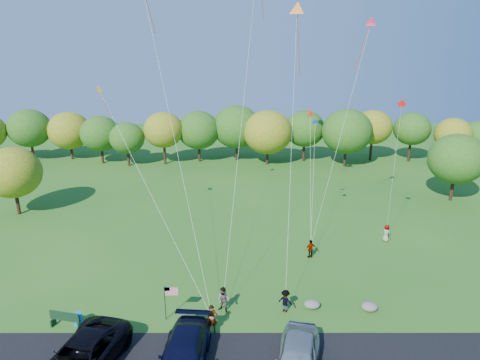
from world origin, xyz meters
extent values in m
plane|color=#245A19|center=(0.00, 0.00, 0.00)|extent=(140.00, 140.00, 0.00)
cylinder|color=#331F12|center=(-29.79, 36.76, 1.33)|extent=(0.36, 0.36, 2.67)
ellipsoid|color=#40691A|center=(-29.79, 36.76, 4.84)|extent=(6.70, 6.70, 6.03)
cylinder|color=#331F12|center=(-24.22, 38.82, 1.48)|extent=(0.36, 0.36, 2.96)
ellipsoid|color=#40691A|center=(-24.22, 38.82, 5.25)|extent=(7.07, 7.07, 6.36)
cylinder|color=#331F12|center=(-19.62, 37.55, 1.34)|extent=(0.36, 0.36, 2.69)
ellipsoid|color=#205316|center=(-19.62, 37.55, 4.33)|extent=(5.07, 5.07, 4.56)
cylinder|color=#331F12|center=(-14.70, 39.29, 1.31)|extent=(0.36, 0.36, 2.61)
ellipsoid|color=#40691A|center=(-14.70, 39.29, 4.57)|extent=(6.02, 6.02, 5.41)
cylinder|color=#331F12|center=(-10.17, 38.41, 1.51)|extent=(0.36, 0.36, 3.02)
ellipsoid|color=#40691A|center=(-10.17, 38.41, 4.98)|extent=(6.04, 6.04, 5.44)
cylinder|color=#331F12|center=(-4.73, 37.29, 1.44)|extent=(0.36, 0.36, 2.88)
ellipsoid|color=#205316|center=(-4.73, 37.29, 4.62)|extent=(5.33, 5.33, 4.80)
cylinder|color=#331F12|center=(-0.75, 36.02, 1.56)|extent=(0.36, 0.36, 3.11)
ellipsoid|color=#40691A|center=(-0.75, 36.02, 4.85)|extent=(5.35, 5.35, 4.81)
cylinder|color=#331F12|center=(5.59, 36.48, 1.60)|extent=(0.36, 0.36, 3.20)
ellipsoid|color=#40691A|center=(5.59, 36.48, 5.47)|extent=(6.99, 6.99, 6.29)
cylinder|color=#331F12|center=(10.40, 37.63, 1.60)|extent=(0.36, 0.36, 3.19)
ellipsoid|color=#205316|center=(10.40, 37.63, 5.38)|extent=(6.73, 6.73, 6.06)
cylinder|color=#331F12|center=(15.41, 36.29, 1.55)|extent=(0.36, 0.36, 3.09)
ellipsoid|color=#40691A|center=(15.41, 36.29, 5.16)|extent=(6.37, 6.37, 5.73)
cylinder|color=#331F12|center=(19.62, 36.97, 1.17)|extent=(0.36, 0.36, 2.33)
ellipsoid|color=#205316|center=(19.62, 36.97, 4.08)|extent=(5.38, 5.38, 4.84)
cylinder|color=#331F12|center=(25.56, 38.69, 1.51)|extent=(0.36, 0.36, 3.02)
ellipsoid|color=#205316|center=(25.56, 38.69, 4.63)|extent=(4.95, 4.95, 4.45)
cylinder|color=#331F12|center=(29.67, 37.58, 1.29)|extent=(0.36, 0.36, 2.59)
ellipsoid|color=#205316|center=(29.67, 37.58, 4.59)|extent=(6.17, 6.17, 5.55)
cylinder|color=#331F12|center=(34.95, 39.30, 1.15)|extent=(0.36, 0.36, 2.30)
ellipsoid|color=#40691A|center=(34.95, 39.30, 4.47)|extent=(6.67, 6.67, 6.00)
cylinder|color=#331F12|center=(-22.00, 18.00, 1.30)|extent=(0.36, 0.36, 2.60)
ellipsoid|color=#40691A|center=(-22.00, 18.00, 4.42)|extent=(5.60, 5.60, 5.04)
cylinder|color=#331F12|center=(24.00, 22.00, 1.40)|extent=(0.36, 0.36, 2.80)
ellipsoid|color=#205316|center=(24.00, 22.00, 4.75)|extent=(6.00, 6.00, 5.40)
imported|color=black|center=(-7.70, -4.22, 0.96)|extent=(4.39, 6.96, 1.79)
imported|color=black|center=(-2.42, -3.92, 0.91)|extent=(2.83, 6.04, 1.70)
imported|color=#A4ABAF|center=(3.55, -4.31, 0.99)|extent=(3.35, 5.78, 1.85)
imported|color=#4C4C59|center=(-1.10, -0.80, 0.89)|extent=(0.71, 0.52, 1.79)
imported|color=#4C4C59|center=(-0.48, 1.26, 0.86)|extent=(1.04, 0.96, 1.73)
imported|color=#4C4C59|center=(3.50, 1.26, 0.77)|extent=(1.14, 0.97, 1.53)
imported|color=#4C4C59|center=(6.29, 8.61, 0.78)|extent=(0.99, 0.67, 1.56)
imported|color=#4C4C59|center=(13.39, 11.60, 0.78)|extent=(0.86, 0.91, 1.57)
cube|color=black|center=(-10.11, -0.20, 0.46)|extent=(1.96, 0.57, 0.07)
cube|color=black|center=(-10.11, -0.40, 0.79)|extent=(1.94, 0.51, 0.60)
cube|color=black|center=(-10.93, -0.20, 0.23)|extent=(0.20, 0.50, 0.46)
cube|color=black|center=(-9.28, -0.20, 0.23)|extent=(0.20, 0.50, 0.46)
cylinder|color=blue|center=(-9.43, -0.11, 0.40)|extent=(0.53, 0.53, 0.79)
cylinder|color=black|center=(-4.09, 0.40, 1.17)|extent=(0.05, 0.05, 2.34)
cube|color=red|center=(-3.67, 0.40, 2.01)|extent=(0.84, 0.56, 0.02)
cube|color=navy|center=(-3.93, 0.41, 2.18)|extent=(0.34, 0.02, 0.26)
ellipsoid|color=gray|center=(5.31, 1.63, 0.27)|extent=(1.06, 0.83, 0.53)
ellipsoid|color=slate|center=(9.00, 1.35, 0.28)|extent=(1.06, 0.89, 0.55)
cone|color=orange|center=(5.25, 14.95, 19.26)|extent=(1.53, 1.02, 1.32)
cone|color=red|center=(6.14, 11.17, 11.32)|extent=(0.92, 0.72, 0.72)
cone|color=red|center=(10.17, 10.71, 18.05)|extent=(1.02, 0.75, 0.83)
cube|color=red|center=(12.51, 9.07, 12.36)|extent=(0.65, 0.29, 0.68)
cube|color=orange|center=(-10.47, 11.50, 13.12)|extent=(0.59, 0.63, 0.80)
cube|color=blue|center=(7.21, 14.73, 10.03)|extent=(0.60, 0.22, 0.58)
camera|label=1|loc=(0.55, -22.61, 16.55)|focal=32.00mm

